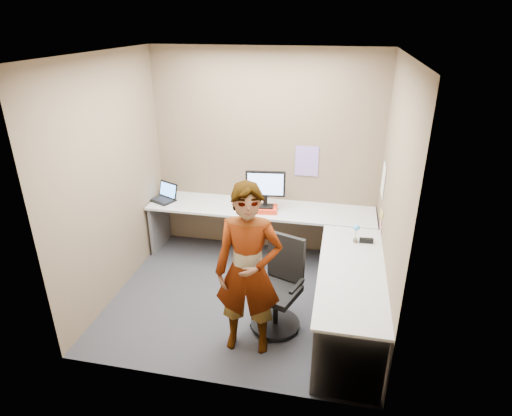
% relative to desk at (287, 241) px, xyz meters
% --- Properties ---
extents(ground, '(3.00, 3.00, 0.00)m').
position_rel_desk_xyz_m(ground, '(-0.44, -0.39, -0.59)').
color(ground, '#2A2A2F').
rests_on(ground, ground).
extents(wall_back, '(3.00, 0.00, 3.00)m').
position_rel_desk_xyz_m(wall_back, '(-0.44, 0.91, 0.76)').
color(wall_back, brown).
rests_on(wall_back, ground).
extents(wall_right, '(0.00, 2.70, 2.70)m').
position_rel_desk_xyz_m(wall_right, '(1.06, -0.39, 0.76)').
color(wall_right, brown).
rests_on(wall_right, ground).
extents(wall_left, '(0.00, 2.70, 2.70)m').
position_rel_desk_xyz_m(wall_left, '(-1.94, -0.39, 0.76)').
color(wall_left, brown).
rests_on(wall_left, ground).
extents(ceiling, '(3.00, 3.00, 0.00)m').
position_rel_desk_xyz_m(ceiling, '(-0.44, -0.39, 2.11)').
color(ceiling, white).
rests_on(ceiling, wall_back).
extents(desk, '(2.98, 2.58, 0.73)m').
position_rel_desk_xyz_m(desk, '(0.00, 0.00, 0.00)').
color(desk, '#ABABAB').
rests_on(desk, ground).
extents(paper_ream, '(0.34, 0.26, 0.06)m').
position_rel_desk_xyz_m(paper_ream, '(-0.36, 0.49, 0.17)').
color(paper_ream, red).
rests_on(paper_ream, desk).
extents(monitor, '(0.50, 0.17, 0.47)m').
position_rel_desk_xyz_m(monitor, '(-0.36, 0.50, 0.48)').
color(monitor, black).
rests_on(monitor, paper_ream).
extents(laptop, '(0.41, 0.38, 0.23)m').
position_rel_desk_xyz_m(laptop, '(-1.76, 0.58, 0.20)').
color(laptop, black).
rests_on(laptop, desk).
extents(trackball_mouse, '(0.12, 0.08, 0.07)m').
position_rel_desk_xyz_m(trackball_mouse, '(-0.61, 0.60, 0.17)').
color(trackball_mouse, '#B7B7BC').
rests_on(trackball_mouse, desk).
extents(origami, '(0.10, 0.10, 0.06)m').
position_rel_desk_xyz_m(origami, '(-0.64, 0.55, 0.17)').
color(origami, white).
rests_on(origami, desk).
extents(stapler, '(0.15, 0.05, 0.05)m').
position_rel_desk_xyz_m(stapler, '(0.89, -0.11, 0.17)').
color(stapler, black).
rests_on(stapler, desk).
extents(flower, '(0.07, 0.07, 0.22)m').
position_rel_desk_xyz_m(flower, '(0.77, -0.12, 0.28)').
color(flower, brown).
rests_on(flower, desk).
extents(calendar_purple, '(0.30, 0.01, 0.40)m').
position_rel_desk_xyz_m(calendar_purple, '(0.11, 0.90, 0.71)').
color(calendar_purple, '#846BB7').
rests_on(calendar_purple, wall_back).
extents(calendar_white, '(0.01, 0.28, 0.38)m').
position_rel_desk_xyz_m(calendar_white, '(1.05, 0.51, 0.66)').
color(calendar_white, white).
rests_on(calendar_white, wall_right).
extents(sticky_note_a, '(0.01, 0.07, 0.07)m').
position_rel_desk_xyz_m(sticky_note_a, '(1.05, 0.16, 0.36)').
color(sticky_note_a, '#F2E059').
rests_on(sticky_note_a, wall_right).
extents(sticky_note_b, '(0.01, 0.07, 0.07)m').
position_rel_desk_xyz_m(sticky_note_b, '(1.05, 0.21, 0.23)').
color(sticky_note_b, pink).
rests_on(sticky_note_b, wall_right).
extents(sticky_note_c, '(0.01, 0.07, 0.07)m').
position_rel_desk_xyz_m(sticky_note_c, '(1.05, 0.09, 0.21)').
color(sticky_note_c, pink).
rests_on(sticky_note_c, wall_right).
extents(sticky_note_d, '(0.01, 0.07, 0.07)m').
position_rel_desk_xyz_m(sticky_note_d, '(1.05, 0.31, 0.33)').
color(sticky_note_d, '#F2E059').
rests_on(sticky_note_d, wall_right).
extents(office_chair, '(0.57, 0.56, 0.98)m').
position_rel_desk_xyz_m(office_chair, '(0.02, -0.76, -0.19)').
color(office_chair, black).
rests_on(office_chair, ground).
extents(person, '(0.66, 0.46, 1.72)m').
position_rel_desk_xyz_m(person, '(-0.21, -1.14, 0.27)').
color(person, '#999399').
rests_on(person, ground).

